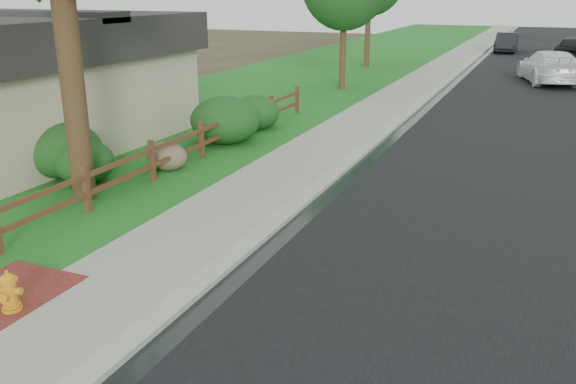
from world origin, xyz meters
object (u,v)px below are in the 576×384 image
at_px(ranch_fence, 178,148).
at_px(dark_car_mid, 574,49).
at_px(white_suv, 549,67).
at_px(fire_hydrant, 9,292).

bearing_deg(ranch_fence, dark_car_mid, 72.27).
xyz_separation_m(ranch_fence, dark_car_mid, (10.22, 31.95, 0.27)).
height_order(white_suv, dark_car_mid, dark_car_mid).
bearing_deg(fire_hydrant, white_suv, 76.38).
relative_size(ranch_fence, white_suv, 2.98).
bearing_deg(dark_car_mid, fire_hydrant, 87.83).
relative_size(white_suv, dark_car_mid, 1.12).
distance_m(ranch_fence, white_suv, 22.90).
bearing_deg(fire_hydrant, dark_car_mid, 78.11).
relative_size(fire_hydrant, white_suv, 0.11).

